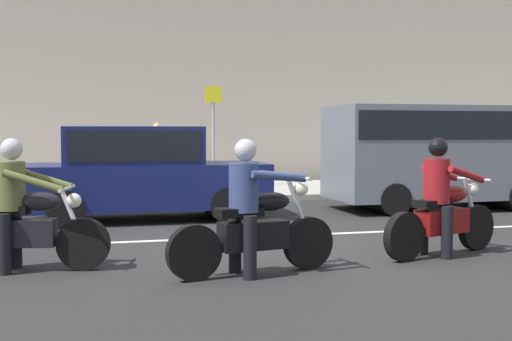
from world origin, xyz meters
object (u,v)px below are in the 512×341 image
Objects in this scene: street_sign_post at (213,126)px; parked_sedan_navy at (140,172)px; motorcycle_with_rider_olive at (20,217)px; parked_van_slate_gray at (437,150)px; motorcycle_with_rider_denim_blue at (252,219)px; motorcycle_with_rider_crimson at (441,207)px; pedestrian_bystander at (157,150)px.

parked_sedan_navy is at bearing -114.27° from street_sign_post.
parked_van_slate_gray reaches higher than motorcycle_with_rider_olive.
motorcycle_with_rider_denim_blue is at bearing -98.08° from street_sign_post.
motorcycle_with_rider_crimson is 0.44× the size of parked_sedan_navy.
parked_sedan_navy is 5.73m from street_sign_post.
motorcycle_with_rider_denim_blue is 10.00m from pedestrian_bystander.
street_sign_post is at bearing 7.12° from pedestrian_bystander.
motorcycle_with_rider_denim_blue is at bearing -168.82° from motorcycle_with_rider_crimson.
street_sign_post is at bearing 66.64° from motorcycle_with_rider_olive.
street_sign_post is (1.44, 10.18, 1.14)m from motorcycle_with_rider_denim_blue.
motorcycle_with_rider_olive is 9.47m from pedestrian_bystander.
parked_van_slate_gray is at bearing 29.06° from motorcycle_with_rider_olive.
street_sign_post is (4.02, 9.31, 1.15)m from motorcycle_with_rider_olive.
parked_van_slate_gray is 1.65× the size of street_sign_post.
pedestrian_bystander reaches higher than motorcycle_with_rider_crimson.
parked_sedan_navy is 2.60× the size of pedestrian_bystander.
parked_van_slate_gray is (2.61, 4.71, 0.61)m from motorcycle_with_rider_crimson.
motorcycle_with_rider_crimson is 2.74m from motorcycle_with_rider_denim_blue.
pedestrian_bystander is (2.50, 9.12, 0.50)m from motorcycle_with_rider_olive.
pedestrian_bystander is (-1.52, -0.19, -0.65)m from street_sign_post.
motorcycle_with_rider_olive is 5.28m from motorcycle_with_rider_crimson.
pedestrian_bystander is at bearing 138.57° from parked_van_slate_gray.
motorcycle_with_rider_crimson reaches higher than motorcycle_with_rider_denim_blue.
motorcycle_with_rider_olive is 4.50m from parked_sedan_navy.
parked_sedan_navy reaches higher than motorcycle_with_rider_denim_blue.
motorcycle_with_rider_crimson is 0.72× the size of street_sign_post.
pedestrian_bystander is (-5.37, 4.74, -0.11)m from parked_van_slate_gray.
motorcycle_with_rider_crimson is at bearing -82.63° from street_sign_post.
street_sign_post reaches higher than motorcycle_with_rider_crimson.
pedestrian_bystander is (0.81, 4.96, 0.26)m from parked_sedan_navy.
motorcycle_with_rider_crimson is at bearing 11.18° from motorcycle_with_rider_denim_blue.
motorcycle_with_rider_denim_blue is at bearing -80.07° from parked_sedan_navy.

